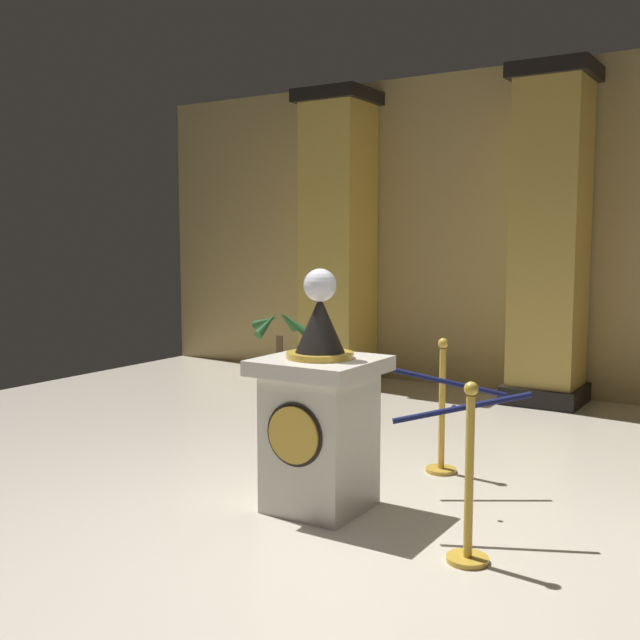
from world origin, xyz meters
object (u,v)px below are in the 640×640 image
(pedestal_clock, at_px, (320,416))
(potted_palm_left, at_px, (280,380))
(stanchion_far, at_px, (442,425))
(stanchion_near, at_px, (469,500))

(pedestal_clock, xyz_separation_m, potted_palm_left, (-2.00, 2.37, -0.33))
(pedestal_clock, bearing_deg, stanchion_far, 72.46)
(stanchion_far, relative_size, potted_palm_left, 0.97)
(stanchion_near, distance_m, stanchion_far, 1.66)
(pedestal_clock, xyz_separation_m, stanchion_near, (1.16, -0.28, -0.27))
(pedestal_clock, bearing_deg, stanchion_near, -13.58)
(stanchion_near, distance_m, potted_palm_left, 4.13)
(pedestal_clock, bearing_deg, potted_palm_left, 130.15)
(stanchion_near, bearing_deg, stanchion_far, 118.17)
(pedestal_clock, relative_size, potted_palm_left, 1.50)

